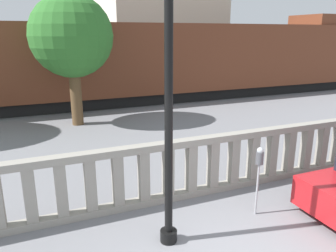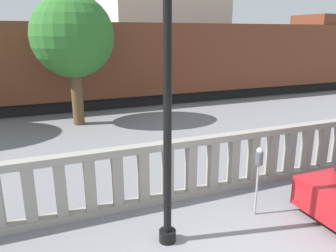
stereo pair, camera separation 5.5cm
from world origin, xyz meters
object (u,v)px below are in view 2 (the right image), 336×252
object	(u,v)px
tree_left	(73,37)
train_near	(166,61)
parking_meter	(259,163)
lamppost	(167,30)

from	to	relation	value
tree_left	train_near	bearing A→B (deg)	33.97
parking_meter	train_near	size ratio (longest dim) A/B	0.06
lamppost	train_near	world-z (taller)	lamppost
parking_meter	tree_left	size ratio (longest dim) A/B	0.29
train_near	lamppost	bearing A→B (deg)	-111.49
lamppost	tree_left	bearing A→B (deg)	92.82
lamppost	parking_meter	bearing A→B (deg)	4.59
lamppost	tree_left	xyz separation A→B (m)	(-0.40, 8.08, -0.17)
lamppost	tree_left	distance (m)	8.09
parking_meter	tree_left	world-z (taller)	tree_left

